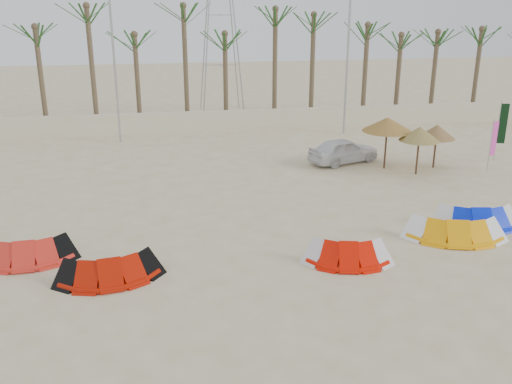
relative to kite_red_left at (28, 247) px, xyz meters
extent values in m
plane|color=beige|center=(8.13, -4.17, -0.42)|extent=(120.00, 120.00, 0.00)
cube|color=beige|center=(8.13, 17.83, 0.23)|extent=(60.00, 0.30, 1.30)
cylinder|color=brown|center=(4.13, 19.33, 2.83)|extent=(0.32, 0.32, 6.50)
ellipsoid|color=#194719|center=(4.13, 19.33, 6.08)|extent=(4.00, 4.00, 2.40)
cylinder|color=brown|center=(14.13, 19.33, 2.83)|extent=(0.32, 0.32, 6.50)
ellipsoid|color=#194719|center=(14.13, 19.33, 6.08)|extent=(4.00, 4.00, 2.40)
cylinder|color=brown|center=(24.13, 19.33, 2.83)|extent=(0.32, 0.32, 6.50)
ellipsoid|color=#194719|center=(24.13, 19.33, 6.08)|extent=(4.00, 4.00, 2.40)
cylinder|color=#A5A8AD|center=(2.13, 15.83, 5.08)|extent=(0.14, 0.14, 11.00)
cylinder|color=#A5A8AD|center=(16.13, 15.83, 5.08)|extent=(0.14, 0.14, 11.00)
cylinder|color=red|center=(0.00, -0.31, -0.32)|extent=(2.90, 0.38, 0.20)
cube|color=black|center=(1.30, -0.21, -0.17)|extent=(0.67, 1.13, 0.40)
cylinder|color=#A31000|center=(2.84, -2.07, -0.32)|extent=(2.96, 0.66, 0.20)
cube|color=black|center=(1.51, -1.97, -0.17)|extent=(0.76, 1.18, 0.40)
cube|color=black|center=(4.18, -1.97, -0.17)|extent=(0.76, 1.18, 0.40)
cylinder|color=red|center=(10.56, -2.16, -0.32)|extent=(2.57, 0.77, 0.20)
cube|color=silver|center=(9.39, -2.06, -0.17)|extent=(0.83, 1.21, 0.40)
cube|color=silver|center=(11.72, -2.06, -0.17)|extent=(0.83, 1.21, 0.40)
cylinder|color=#F89D04|center=(15.04, -0.85, -0.32)|extent=(3.24, 1.04, 0.20)
cube|color=white|center=(13.56, -0.75, -0.17)|extent=(0.86, 1.22, 0.40)
cube|color=white|center=(16.53, -0.75, -0.17)|extent=(0.86, 1.22, 0.40)
cylinder|color=#0621EB|center=(16.48, 0.12, -0.32)|extent=(3.03, 0.72, 0.20)
cube|color=white|center=(15.11, 0.22, -0.17)|extent=(0.78, 1.19, 0.40)
cube|color=white|center=(17.85, 0.22, -0.17)|extent=(0.78, 1.19, 0.40)
cylinder|color=#4C331E|center=(15.82, 8.05, 0.86)|extent=(0.10, 0.10, 2.55)
cone|color=olive|center=(15.82, 8.05, 1.88)|extent=(2.52, 2.52, 0.70)
cylinder|color=#4C331E|center=(17.01, 6.85, 0.74)|extent=(0.10, 0.10, 2.31)
cone|color=#9D8644|center=(17.01, 6.85, 1.64)|extent=(1.98, 1.98, 0.70)
cylinder|color=#4C331E|center=(18.38, 7.78, 0.66)|extent=(0.10, 0.10, 2.15)
cone|color=olive|center=(18.38, 7.78, 1.48)|extent=(1.87, 1.87, 0.70)
cylinder|color=#A5A8AD|center=(20.77, 6.72, 0.92)|extent=(0.04, 0.04, 2.68)
cube|color=#E441B3|center=(20.99, 6.72, 1.24)|extent=(0.40, 0.17, 1.74)
cylinder|color=#A5A8AD|center=(22.15, 8.44, 1.22)|extent=(0.04, 0.04, 3.27)
cube|color=black|center=(22.37, 8.44, 1.61)|extent=(0.41, 0.14, 2.12)
imported|color=white|center=(14.05, 9.41, 0.24)|extent=(4.13, 2.72, 1.31)
camera|label=1|loc=(4.78, -18.56, 8.16)|focal=40.00mm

